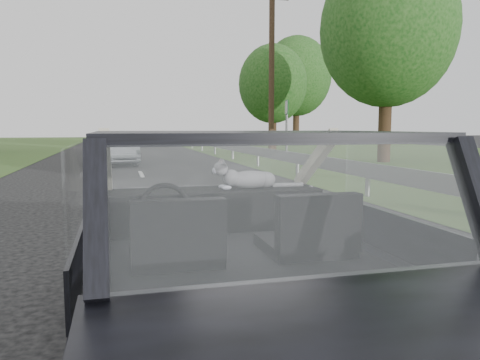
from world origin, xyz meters
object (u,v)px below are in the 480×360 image
subject_car (234,244)px  utility_pole (272,70)px  cat (250,178)px  highway_sign (287,130)px  other_car (115,148)px

subject_car → utility_pole: 21.46m
cat → highway_sign: size_ratio=0.20×
subject_car → utility_pole: size_ratio=0.46×
highway_sign → other_car: bearing=-161.2°
subject_car → cat: size_ratio=7.58×
other_car → subject_car: bearing=-93.9°
other_car → highway_sign: bearing=-2.1°
cat → other_car: other_car is taller
cat → other_car: bearing=89.0°
subject_car → utility_pole: utility_pole is taller
cat → other_car: (-1.07, 15.87, -0.42)m
utility_pole → highway_sign: bearing=-94.8°
highway_sign → utility_pole: 4.20m
subject_car → utility_pole: (6.93, 19.98, 3.62)m
other_car → highway_sign: 7.53m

